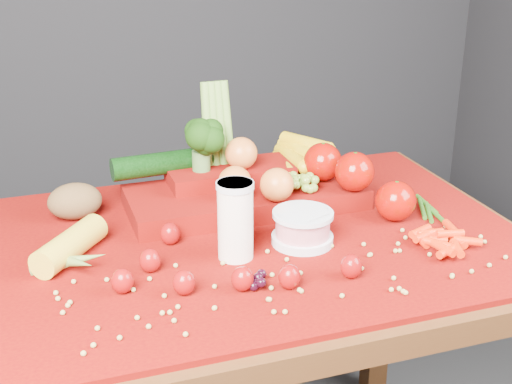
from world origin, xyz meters
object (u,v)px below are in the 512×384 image
object	(u,v)px
milk_glass	(235,218)
yogurt_bowl	(303,226)
table	(259,281)
produce_mound	(259,180)

from	to	relation	value
milk_glass	yogurt_bowl	xyz separation A→B (m)	(0.14, 0.01, -0.05)
table	produce_mound	size ratio (longest dim) A/B	1.82
milk_glass	yogurt_bowl	world-z (taller)	milk_glass
table	yogurt_bowl	size ratio (longest dim) A/B	8.90
table	produce_mound	xyz separation A→B (m)	(0.05, 0.15, 0.17)
table	produce_mound	distance (m)	0.23
yogurt_bowl	milk_glass	bearing A→B (deg)	-174.18
milk_glass	produce_mound	distance (m)	0.26
milk_glass	produce_mound	size ratio (longest dim) A/B	0.25
table	yogurt_bowl	bearing A→B (deg)	-40.75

